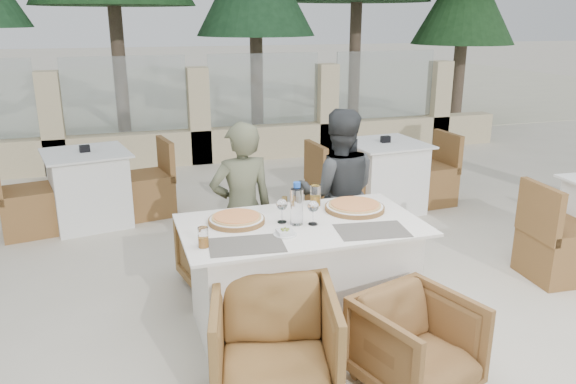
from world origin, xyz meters
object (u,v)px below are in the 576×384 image
object	(u,v)px
bg_table_a	(89,188)
water_bottle	(297,203)
armchair_far_left	(220,253)
wine_glass_centre	(282,209)
pizza_right	(355,206)
olive_dish	(285,232)
armchair_near_right	(416,344)
bg_table_b	(384,176)
dining_table	(301,276)
beer_glass_left	(203,237)
wine_glass_near	(313,211)
diner_left	(242,210)
beer_glass_right	(315,195)
pizza_left	(237,219)
armchair_near_left	(275,345)
diner_right	(338,193)
armchair_far_right	(317,241)

from	to	relation	value
bg_table_a	water_bottle	bearing A→B (deg)	-72.56
armchair_far_left	wine_glass_centre	bearing A→B (deg)	99.60
pizza_right	olive_dish	world-z (taller)	pizza_right
armchair_near_right	bg_table_b	bearing A→B (deg)	49.40
dining_table	beer_glass_left	bearing A→B (deg)	-163.68
beer_glass_left	bg_table_a	world-z (taller)	beer_glass_left
wine_glass_near	pizza_right	bearing A→B (deg)	25.55
water_bottle	diner_left	xyz separation A→B (m)	(-0.22, 0.65, -0.24)
beer_glass_right	armchair_near_right	world-z (taller)	beer_glass_right
pizza_left	bg_table_b	bearing A→B (deg)	43.15
beer_glass_left	diner_left	world-z (taller)	diner_left
diner_left	olive_dish	bearing A→B (deg)	91.28
olive_dish	diner_left	bearing A→B (deg)	96.48
armchair_near_left	bg_table_b	bearing A→B (deg)	66.22
armchair_near_left	diner_left	distance (m)	1.36
wine_glass_near	armchair_near_right	world-z (taller)	wine_glass_near
dining_table	olive_dish	world-z (taller)	olive_dish
beer_glass_left	bg_table_b	distance (m)	3.35
armchair_far_left	bg_table_a	bearing A→B (deg)	-71.69
wine_glass_centre	beer_glass_right	distance (m)	0.43
wine_glass_near	diner_right	xyz separation A→B (m)	(0.51, 0.80, -0.16)
olive_dish	diner_left	distance (m)	0.82
dining_table	diner_right	bearing A→B (deg)	52.72
wine_glass_centre	beer_glass_left	xyz separation A→B (m)	(-0.57, -0.26, -0.03)
armchair_far_left	bg_table_a	world-z (taller)	bg_table_a
armchair_near_left	wine_glass_centre	bearing A→B (deg)	82.83
bg_table_a	wine_glass_near	bearing A→B (deg)	-71.23
olive_dish	pizza_left	bearing A→B (deg)	128.41
dining_table	bg_table_a	distance (m)	2.99
dining_table	bg_table_b	size ratio (longest dim) A/B	0.98
pizza_left	armchair_far_right	xyz separation A→B (m)	(0.81, 0.61, -0.49)
armchair_far_left	diner_right	xyz separation A→B (m)	(0.98, -0.06, 0.43)
wine_glass_centre	bg_table_a	distance (m)	2.92
diner_left	armchair_far_right	bearing A→B (deg)	-176.33
wine_glass_near	diner_left	distance (m)	0.78
dining_table	water_bottle	world-z (taller)	water_bottle
beer_glass_right	bg_table_b	size ratio (longest dim) A/B	0.09
bg_table_a	beer_glass_left	bearing A→B (deg)	-85.81
wine_glass_centre	water_bottle	bearing A→B (deg)	-35.63
pizza_left	wine_glass_near	bearing A→B (deg)	-21.09
bg_table_a	bg_table_b	world-z (taller)	same
armchair_far_left	armchair_near_right	world-z (taller)	armchair_near_right
dining_table	water_bottle	distance (m)	0.53
dining_table	wine_glass_near	distance (m)	0.48
armchair_near_left	diner_left	world-z (taller)	diner_left
pizza_right	armchair_far_right	world-z (taller)	pizza_right
pizza_right	diner_left	distance (m)	0.87
armchair_near_right	bg_table_a	xyz separation A→B (m)	(-1.85, 3.46, 0.11)
pizza_right	olive_dish	bearing A→B (deg)	-153.47
pizza_right	diner_right	bearing A→B (deg)	78.12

